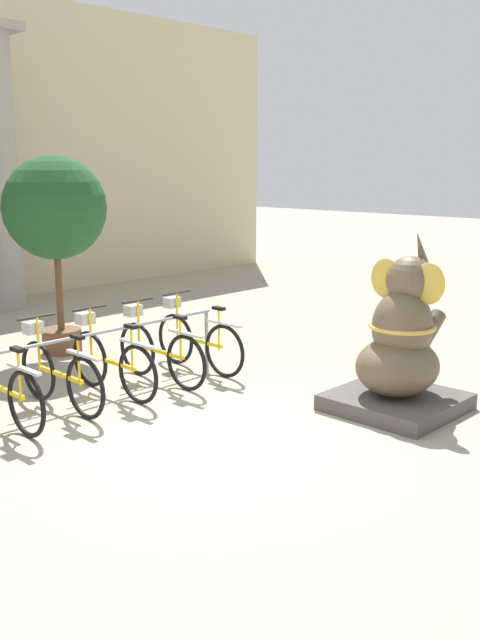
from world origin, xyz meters
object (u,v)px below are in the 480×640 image
(bicycle_1, at_px, (1,387))
(bicycle_4, at_px, (159,350))
(bicycle_5, at_px, (197,340))
(potted_tree, at_px, (55,213))
(bicycle_2, at_px, (59,373))
(bicycle_3, at_px, (111,361))
(elephant_statue, at_px, (401,350))

(bicycle_1, relative_size, bicycle_4, 1.00)
(bicycle_5, distance_m, potted_tree, 2.76)
(bicycle_2, distance_m, bicycle_3, 0.71)
(potted_tree, bearing_deg, bicycle_2, -122.98)
(bicycle_1, bearing_deg, bicycle_5, 0.58)
(bicycle_5, bearing_deg, bicycle_2, -179.61)
(bicycle_2, bearing_deg, bicycle_5, 0.39)
(bicycle_3, relative_size, elephant_statue, 0.82)
(bicycle_2, relative_size, bicycle_5, 1.00)
(bicycle_5, relative_size, elephant_statue, 0.82)
(bicycle_3, bearing_deg, bicycle_5, 0.85)
(bicycle_3, distance_m, elephant_statue, 3.37)
(bicycle_1, height_order, bicycle_3, same)
(bicycle_4, distance_m, elephant_statue, 2.99)
(bicycle_4, relative_size, potted_tree, 0.58)
(bicycle_2, relative_size, elephant_statue, 0.82)
(potted_tree, bearing_deg, bicycle_5, -70.35)
(bicycle_2, xyz_separation_m, bicycle_4, (1.42, -0.04, 0.00))
(bicycle_3, distance_m, potted_tree, 2.76)
(bicycle_5, relative_size, potted_tree, 0.58)
(bicycle_4, height_order, elephant_statue, elephant_statue)
(bicycle_3, height_order, bicycle_4, same)
(bicycle_1, distance_m, bicycle_5, 2.84)
(bicycle_2, bearing_deg, bicycle_1, -178.84)
(bicycle_4, bearing_deg, elephant_statue, -66.02)
(bicycle_1, xyz_separation_m, bicycle_3, (1.42, 0.01, 0.00))
(bicycle_5, distance_m, elephant_statue, 2.83)
(bicycle_3, relative_size, bicycle_5, 1.00)
(bicycle_4, bearing_deg, potted_tree, 91.13)
(bicycle_2, height_order, bicycle_3, same)
(potted_tree, bearing_deg, bicycle_4, -88.87)
(bicycle_2, bearing_deg, bicycle_3, -0.54)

